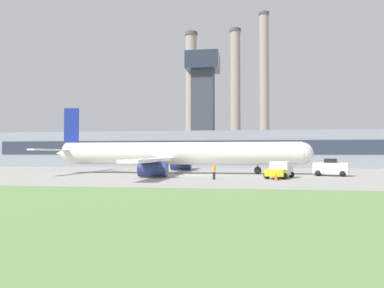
# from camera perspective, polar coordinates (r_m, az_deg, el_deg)

# --- Properties ---
(ground_plane) EXTENTS (400.00, 400.00, 0.00)m
(ground_plane) POSITION_cam_1_polar(r_m,az_deg,el_deg) (46.84, 0.87, -4.78)
(ground_plane) COLOR #999691
(grass_strip) EXTENTS (240.00, 37.00, 0.06)m
(grass_strip) POSITION_cam_1_polar(r_m,az_deg,el_deg) (11.93, -23.68, -14.39)
(grass_strip) COLOR #668E4C
(grass_strip) RESTS_ON ground_plane
(terminal_building) EXTENTS (89.44, 11.80, 23.33)m
(terminal_building) POSITION_cam_1_polar(r_m,az_deg,el_deg) (76.52, 3.67, -0.33)
(terminal_building) COLOR #8C939E
(terminal_building) RESTS_ON ground_plane
(smokestack_left) EXTENTS (3.83, 3.83, 39.29)m
(smokestack_left) POSITION_cam_1_polar(r_m,az_deg,el_deg) (113.16, -0.12, 7.23)
(smokestack_left) COLOR gray
(smokestack_left) RESTS_ON ground_plane
(smokestack_right) EXTENTS (3.39, 3.39, 40.31)m
(smokestack_right) POSITION_cam_1_polar(r_m,az_deg,el_deg) (113.89, 6.65, 7.44)
(smokestack_right) COLOR gray
(smokestack_right) RESTS_ON ground_plane
(smokestack_far) EXTENTS (3.09, 3.09, 43.75)m
(smokestack_far) POSITION_cam_1_polar(r_m,az_deg,el_deg) (111.32, 10.96, 8.55)
(smokestack_far) COLOR gray
(smokestack_far) RESTS_ON ground_plane
(airplane) EXTENTS (35.44, 34.31, 9.15)m
(airplane) POSITION_cam_1_polar(r_m,az_deg,el_deg) (50.78, -2.60, -1.57)
(airplane) COLOR white
(airplane) RESTS_ON ground_plane
(pushback_tug) EXTENTS (4.41, 3.44, 2.10)m
(pushback_tug) POSITION_cam_1_polar(r_m,az_deg,el_deg) (48.32, 20.38, -3.45)
(pushback_tug) COLOR white
(pushback_tug) RESTS_ON ground_plane
(baggage_truck) EXTENTS (3.55, 5.28, 1.82)m
(baggage_truck) POSITION_cam_1_polar(r_m,az_deg,el_deg) (42.62, 13.29, -3.85)
(baggage_truck) COLOR yellow
(baggage_truck) RESTS_ON ground_plane
(ground_crew_person) EXTENTS (0.51, 0.51, 1.64)m
(ground_crew_person) POSITION_cam_1_polar(r_m,az_deg,el_deg) (39.29, 3.37, -4.20)
(ground_crew_person) COLOR #23283D
(ground_crew_person) RESTS_ON ground_plane
(traffic_cone_near_nose) EXTENTS (0.61, 0.61, 0.65)m
(traffic_cone_near_nose) POSITION_cam_1_polar(r_m,az_deg,el_deg) (39.24, 12.70, -4.95)
(traffic_cone_near_nose) COLOR black
(traffic_cone_near_nose) RESTS_ON ground_plane
(traffic_cone_wingtip) EXTENTS (0.53, 0.53, 0.71)m
(traffic_cone_wingtip) POSITION_cam_1_polar(r_m,az_deg,el_deg) (39.46, 12.73, -4.90)
(traffic_cone_wingtip) COLOR black
(traffic_cone_wingtip) RESTS_ON ground_plane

